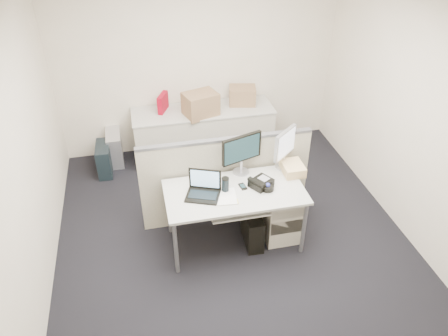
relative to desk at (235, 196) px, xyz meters
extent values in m
cube|color=black|center=(0.00, 0.00, -0.67)|extent=(4.00, 4.50, 0.01)
cube|color=silver|center=(0.00, 2.25, 0.69)|extent=(4.00, 0.02, 2.70)
cube|color=silver|center=(-2.00, 0.00, 0.69)|extent=(0.02, 4.50, 2.70)
cube|color=silver|center=(2.00, 0.00, 0.69)|extent=(0.02, 4.50, 2.70)
cube|color=beige|center=(0.00, 0.00, 0.05)|extent=(1.50, 0.75, 0.03)
cylinder|color=slate|center=(-0.70, -0.33, -0.31)|extent=(0.04, 0.04, 0.70)
cylinder|color=slate|center=(-0.70, 0.33, -0.31)|extent=(0.04, 0.04, 0.70)
cylinder|color=slate|center=(0.70, -0.33, -0.31)|extent=(0.04, 0.04, 0.70)
cylinder|color=slate|center=(0.70, 0.33, -0.31)|extent=(0.04, 0.04, 0.70)
cube|color=beige|center=(0.00, -0.18, -0.04)|extent=(0.62, 0.32, 0.02)
cube|color=#ACAA97|center=(0.55, 0.05, -0.34)|extent=(0.40, 0.55, 0.65)
cube|color=#B5B096|center=(0.00, 0.45, -0.11)|extent=(2.00, 0.06, 1.10)
cube|color=#ACAA97|center=(0.00, 1.93, -0.30)|extent=(2.00, 0.60, 0.72)
cube|color=black|center=(0.15, 0.32, 0.31)|extent=(0.52, 0.33, 0.48)
cube|color=#B7B7BC|center=(0.65, 0.32, 0.30)|extent=(0.43, 0.40, 0.48)
cube|color=black|center=(-0.35, -0.02, 0.20)|extent=(0.42, 0.37, 0.26)
cylinder|color=black|center=(0.35, -0.05, 0.09)|extent=(0.14, 0.14, 0.05)
cube|color=black|center=(0.30, 0.03, 0.10)|extent=(0.30, 0.29, 0.07)
cube|color=white|center=(-0.12, -0.08, 0.07)|extent=(0.25, 0.30, 0.01)
cube|color=gold|center=(-0.05, -0.18, 0.07)|extent=(0.08, 0.08, 0.01)
cylinder|color=black|center=(-0.10, 0.02, 0.15)|extent=(0.09, 0.09, 0.16)
ellipsoid|color=#FEFF1E|center=(0.28, 0.10, 0.08)|extent=(0.18, 0.09, 0.04)
cube|color=black|center=(0.10, 0.05, 0.07)|extent=(0.08, 0.12, 0.02)
cube|color=#ECC882|center=(0.72, 0.20, 0.12)|extent=(0.23, 0.29, 0.11)
cube|color=black|center=(0.05, -0.14, -0.02)|extent=(0.44, 0.29, 0.02)
cube|color=black|center=(0.20, -0.05, -0.46)|extent=(0.20, 0.45, 0.42)
cube|color=black|center=(-1.45, 1.76, -0.45)|extent=(0.20, 0.47, 0.43)
cube|color=#B7B7BC|center=(-1.30, 2.03, -0.43)|extent=(0.21, 0.51, 0.47)
cube|color=#8C7650|center=(-0.05, 1.81, 0.22)|extent=(0.53, 0.45, 0.34)
cube|color=#8C7650|center=(0.60, 2.01, 0.19)|extent=(0.43, 0.37, 0.27)
cube|color=maroon|center=(-0.55, 2.03, 0.19)|extent=(0.18, 0.29, 0.27)
camera|label=1|loc=(-0.92, -3.60, 2.92)|focal=35.00mm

